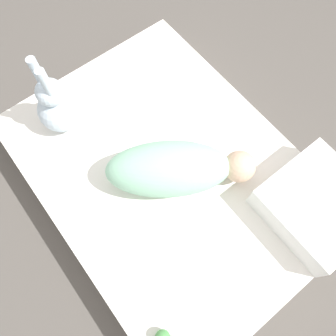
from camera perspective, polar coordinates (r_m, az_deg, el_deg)
ground_plane at (r=1.43m, az=-0.04°, el=-2.62°), size 12.00×12.00×0.00m
bed_mattress at (r=1.35m, az=-0.04°, el=-1.41°), size 1.25×0.92×0.17m
swaddled_baby at (r=1.18m, az=1.18°, el=-0.11°), size 0.43×0.52×0.18m
pillow at (r=1.28m, az=24.58°, el=-5.88°), size 0.35×0.34×0.11m
bunny_plush at (r=1.34m, az=-18.66°, el=10.15°), size 0.17×0.17×0.35m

